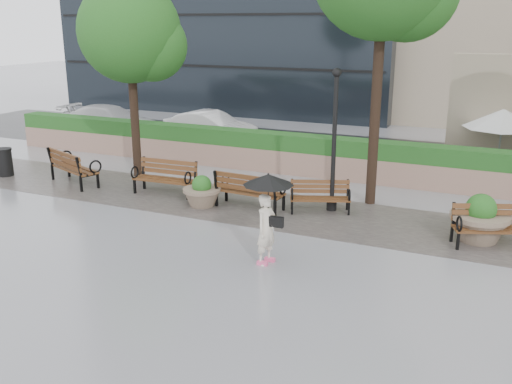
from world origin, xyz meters
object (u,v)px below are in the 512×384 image
at_px(planter_left, 202,194).
at_px(bench_2, 250,198).
at_px(trash_bin, 5,163).
at_px(car_left, 110,120).
at_px(bench_0, 74,174).
at_px(lamppost, 334,150).
at_px(pedestrian, 267,210).
at_px(bench_1, 165,185).
at_px(planter_right, 479,223).
at_px(car_right, 211,127).
at_px(bench_4, 492,235).
at_px(bench_3, 320,203).

bearing_deg(planter_left, bench_2, 14.54).
relative_size(trash_bin, car_left, 0.19).
relative_size(bench_0, car_left, 0.47).
xyz_separation_m(bench_2, lamppost, (2.14, 0.80, 1.39)).
bearing_deg(lamppost, pedestrian, -93.02).
relative_size(bench_1, bench_2, 0.98).
height_order(planter_right, car_right, car_right).
bearing_deg(bench_0, lamppost, -152.71).
bearing_deg(bench_2, lamppost, -155.61).
distance_m(bench_4, trash_bin, 15.34).
bearing_deg(bench_1, car_left, 134.07).
bearing_deg(trash_bin, bench_2, 1.18).
xyz_separation_m(planter_left, lamppost, (3.46, 1.14, 1.35)).
bearing_deg(car_right, bench_3, -128.17).
distance_m(bench_0, planter_right, 12.19).
height_order(car_left, pedestrian, pedestrian).
xyz_separation_m(bench_1, car_left, (-7.56, 7.08, 0.37)).
xyz_separation_m(bench_4, planter_left, (-7.64, -0.09, 0.06)).
relative_size(bench_3, pedestrian, 0.87).
height_order(bench_1, bench_4, bench_1).
xyz_separation_m(car_left, car_right, (5.13, 0.26, 0.00)).
relative_size(planter_left, lamppost, 0.28).
bearing_deg(lamppost, car_left, 152.79).
bearing_deg(planter_right, bench_4, -39.25).
xyz_separation_m(lamppost, pedestrian, (-0.21, -4.04, -0.50)).
bearing_deg(bench_4, pedestrian, -167.34).
bearing_deg(planter_left, bench_3, 14.58).
height_order(bench_2, pedestrian, pedestrian).
bearing_deg(planter_right, planter_left, -177.25).
bearing_deg(bench_2, trash_bin, 5.06).
bearing_deg(bench_3, bench_1, 161.72).
xyz_separation_m(car_left, pedestrian, (12.39, -10.52, 0.53)).
relative_size(trash_bin, pedestrian, 0.46).
bearing_deg(bench_3, planter_right, -28.52).
bearing_deg(car_left, bench_0, -155.48).
relative_size(bench_0, bench_3, 1.27).
bearing_deg(car_right, bench_0, 179.64).
bearing_deg(bench_2, planter_right, -176.04).
bearing_deg(planter_right, bench_0, -179.81).
distance_m(bench_3, planter_right, 4.14).
bearing_deg(trash_bin, lamppost, 5.04).
distance_m(bench_2, bench_4, 6.32).
height_order(car_right, pedestrian, pedestrian).
bearing_deg(bench_4, car_right, 124.60).
bearing_deg(lamppost, planter_left, -161.72).
height_order(bench_3, lamppost, lamppost).
bearing_deg(planter_right, car_right, 146.37).
distance_m(lamppost, car_left, 14.21).
xyz_separation_m(bench_3, pedestrian, (0.03, -3.74, 0.95)).
xyz_separation_m(planter_right, lamppost, (-3.86, 0.79, 1.25)).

